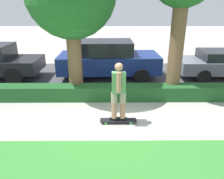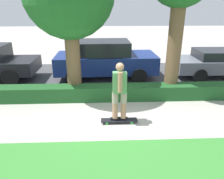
{
  "view_description": "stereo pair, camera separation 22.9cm",
  "coord_description": "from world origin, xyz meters",
  "views": [
    {
      "loc": [
        0.07,
        -5.64,
        3.21
      ],
      "look_at": [
        0.12,
        0.6,
        0.77
      ],
      "focal_mm": 35.0,
      "sensor_mm": 36.0,
      "label": 1
    },
    {
      "loc": [
        -0.15,
        -5.64,
        3.21
      ],
      "look_at": [
        0.12,
        0.6,
        0.77
      ],
      "focal_mm": 35.0,
      "sensor_mm": 36.0,
      "label": 2
    }
  ],
  "objects": [
    {
      "name": "street_asphalt",
      "position": [
        0.0,
        4.2,
        0.0
      ],
      "size": [
        18.14,
        5.0,
        0.01
      ],
      "color": "#474749",
      "rests_on": "ground_plane"
    },
    {
      "name": "parked_car_middle",
      "position": [
        -0.04,
        4.17,
        0.87
      ],
      "size": [
        4.55,
        2.03,
        1.7
      ],
      "rotation": [
        0.0,
        0.0,
        0.02
      ],
      "color": "navy",
      "rests_on": "ground_plane"
    },
    {
      "name": "hedge_row",
      "position": [
        0.0,
        1.6,
        0.26
      ],
      "size": [
        18.14,
        0.6,
        0.52
      ],
      "color": "#1E5123",
      "rests_on": "ground_plane"
    },
    {
      "name": "skateboard",
      "position": [
        0.29,
        -0.1,
        0.08
      ],
      "size": [
        1.05,
        0.24,
        0.1
      ],
      "color": "black",
      "rests_on": "ground_plane"
    },
    {
      "name": "ground_plane",
      "position": [
        0.0,
        0.0,
        0.0
      ],
      "size": [
        60.0,
        60.0,
        0.0
      ],
      "primitive_type": "plane",
      "color": "#ADA89E"
    },
    {
      "name": "skater_person",
      "position": [
        0.29,
        -0.1,
        1.0
      ],
      "size": [
        0.5,
        0.43,
        1.69
      ],
      "color": "black",
      "rests_on": "skateboard"
    }
  ]
}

